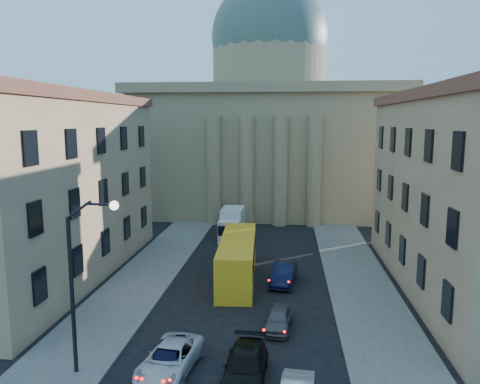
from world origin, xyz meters
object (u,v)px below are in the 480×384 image
(street_lamp, at_px, (81,273))
(city_bus, at_px, (238,257))
(box_truck, at_px, (232,224))
(car_left_near, at_px, (168,358))

(street_lamp, height_order, city_bus, street_lamp)
(street_lamp, xyz_separation_m, box_truck, (3.92, 28.04, -3.82))
(car_left_near, height_order, box_truck, box_truck)
(city_bus, relative_size, box_truck, 2.06)
(car_left_near, xyz_separation_m, box_truck, (-0.02, 27.30, 0.76))
(street_lamp, distance_m, box_truck, 28.57)
(street_lamp, distance_m, city_bus, 16.56)
(car_left_near, relative_size, city_bus, 0.35)
(street_lamp, relative_size, box_truck, 1.56)
(car_left_near, distance_m, box_truck, 27.31)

